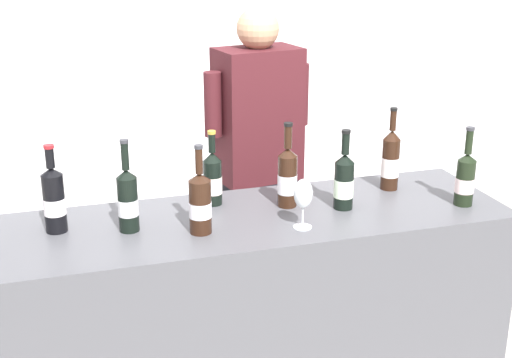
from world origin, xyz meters
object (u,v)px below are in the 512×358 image
object	(u,v)px
wine_bottle_0	(54,199)
wine_bottle_4	(213,178)
wine_bottle_1	(390,160)
wine_bottle_5	(465,178)
person_server	(258,188)
wine_bottle_7	(200,203)
wine_glass	(303,196)
wine_bottle_6	(128,199)
wine_bottle_2	(287,177)
wine_bottle_3	(344,181)

from	to	relation	value
wine_bottle_0	wine_bottle_4	distance (m)	0.62
wine_bottle_0	wine_bottle_1	xyz separation A→B (m)	(1.37, 0.06, 0.00)
wine_bottle_5	person_server	bearing A→B (deg)	126.84
wine_bottle_7	wine_glass	distance (m)	0.37
wine_bottle_0	wine_bottle_7	distance (m)	0.53
wine_bottle_0	wine_bottle_4	bearing A→B (deg)	9.29
wine_bottle_1	person_server	world-z (taller)	person_server
wine_bottle_1	wine_bottle_5	size ratio (longest dim) A/B	1.10
wine_bottle_1	wine_bottle_6	world-z (taller)	wine_bottle_1
wine_bottle_2	wine_bottle_6	bearing A→B (deg)	-174.26
wine_bottle_5	wine_glass	distance (m)	0.70
wine_bottle_6	person_server	world-z (taller)	person_server
wine_bottle_4	wine_bottle_5	size ratio (longest dim) A/B	0.95
wine_bottle_3	wine_glass	size ratio (longest dim) A/B	1.68
wine_bottle_7	person_server	distance (m)	0.94
wine_bottle_0	wine_glass	bearing A→B (deg)	-14.88
wine_bottle_2	wine_bottle_5	distance (m)	0.71
wine_bottle_3	wine_glass	world-z (taller)	wine_bottle_3
wine_bottle_6	wine_bottle_0	bearing A→B (deg)	164.49
wine_bottle_5	person_server	distance (m)	1.05
wine_bottle_5	wine_bottle_7	distance (m)	1.07
wine_bottle_0	wine_bottle_6	world-z (taller)	wine_bottle_6
wine_bottle_1	wine_bottle_5	bearing A→B (deg)	-51.65
wine_bottle_6	wine_bottle_7	distance (m)	0.26
wine_bottle_0	person_server	distance (m)	1.17
wine_bottle_3	wine_bottle_5	xyz separation A→B (m)	(0.48, -0.10, -0.00)
wine_bottle_6	wine_bottle_7	xyz separation A→B (m)	(0.25, -0.09, -0.01)
wine_bottle_5	wine_bottle_0	bearing A→B (deg)	172.83
person_server	wine_bottle_0	bearing A→B (deg)	-147.09
wine_bottle_3	wine_bottle_7	distance (m)	0.59
wine_bottle_4	person_server	size ratio (longest dim) A/B	0.18
wine_bottle_4	person_server	bearing A→B (deg)	56.29
wine_bottle_2	wine_bottle_1	bearing A→B (deg)	7.39
wine_bottle_2	wine_bottle_3	xyz separation A→B (m)	(0.20, -0.09, -0.01)
wine_bottle_0	wine_bottle_2	world-z (taller)	wine_bottle_2
wine_bottle_6	wine_glass	size ratio (longest dim) A/B	1.82
wine_bottle_1	wine_glass	distance (m)	0.57
wine_bottle_3	wine_bottle_6	size ratio (longest dim) A/B	0.92
wine_bottle_2	wine_bottle_6	distance (m)	0.63
wine_glass	wine_bottle_3	bearing A→B (deg)	31.85
wine_bottle_3	wine_glass	bearing A→B (deg)	-148.15
wine_bottle_4	wine_bottle_5	bearing A→B (deg)	-17.24
wine_bottle_1	wine_bottle_6	xyz separation A→B (m)	(-1.11, -0.13, -0.01)
wine_bottle_0	wine_bottle_6	size ratio (longest dim) A/B	0.95
wine_bottle_6	wine_bottle_1	bearing A→B (deg)	6.46
wine_bottle_0	person_server	bearing A→B (deg)	32.91
wine_bottle_0	wine_bottle_2	bearing A→B (deg)	-0.46
wine_bottle_5	wine_bottle_2	bearing A→B (deg)	164.37
wine_bottle_4	person_server	xyz separation A→B (m)	(0.35, 0.52, -0.26)
wine_bottle_2	wine_bottle_0	bearing A→B (deg)	179.54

